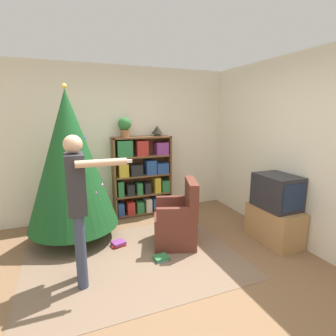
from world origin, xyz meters
The scene contains 15 objects.
ground_plane centered at (0.00, 0.00, 0.00)m, with size 14.00×14.00×0.00m, color #846042.
wall_back centered at (0.00, 2.24, 1.30)m, with size 8.00×0.10×2.60m.
wall_right centered at (2.12, 0.00, 1.30)m, with size 0.10×8.00×2.60m.
area_rug centered at (-0.14, 0.55, 0.00)m, with size 2.60×1.88×0.01m.
bookshelf centered at (0.42, 2.03, 0.69)m, with size 1.04×0.27×1.41m.
tv_stand centered at (1.84, 0.30, 0.25)m, with size 0.43×0.76×0.51m.
television centered at (1.84, 0.30, 0.74)m, with size 0.44×0.59×0.47m.
game_remote centered at (1.71, 0.07, 0.52)m, with size 0.04×0.12×0.02m.
christmas_tree centered at (-0.79, 1.43, 1.17)m, with size 1.24×1.24×2.19m.
armchair centered at (0.53, 0.75, 0.32)m, with size 0.72×0.71×0.92m.
standing_person centered at (-0.77, 0.34, 0.95)m, with size 0.62×0.48×1.60m.
potted_plant centered at (0.12, 2.03, 1.60)m, with size 0.22×0.22×0.33m.
table_lamp centered at (0.70, 2.03, 1.51)m, with size 0.20×0.20×0.18m.
book_pile_near_tree centered at (-0.26, 0.98, 0.03)m, with size 0.21×0.19×0.06m.
book_pile_by_chair centered at (0.17, 0.43, 0.03)m, with size 0.20×0.16×0.05m.
Camera 1 is at (-0.86, -2.37, 1.80)m, focal length 28.00 mm.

